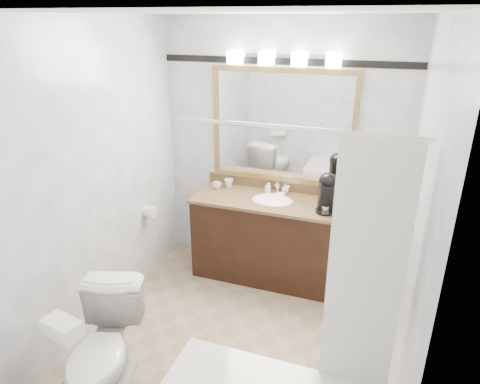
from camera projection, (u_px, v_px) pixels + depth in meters
room at (235, 201)px, 3.06m from camera, size 2.42×2.62×2.52m
vanity at (271, 237)px, 4.25m from camera, size 1.53×0.58×0.97m
mirror at (282, 127)px, 4.08m from camera, size 1.40×0.04×1.10m
vanity_light_bar at (283, 58)px, 3.79m from camera, size 1.02×0.14×0.12m
accent_stripe at (285, 61)px, 3.86m from camera, size 2.40×0.01×0.06m
tp_roll at (150, 212)px, 4.20m from camera, size 0.11×0.12×0.12m
toilet at (103, 352)px, 2.86m from camera, size 0.65×0.86×0.78m
tissue_box at (62, 328)px, 2.44m from camera, size 0.25×0.17×0.09m
coffee_maker at (327, 191)px, 3.81m from camera, size 0.18×0.23×0.35m
cup_left at (217, 185)px, 4.35m from camera, size 0.09×0.09×0.07m
cup_right at (229, 183)px, 4.39m from camera, size 0.09×0.09×0.08m
soap_bottle_a at (268, 188)px, 4.22m from camera, size 0.06×0.06×0.11m
soap_bottle_b at (285, 188)px, 4.24m from camera, size 0.08×0.08×0.10m
soap_bar at (280, 195)px, 4.18m from camera, size 0.10×0.07×0.03m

